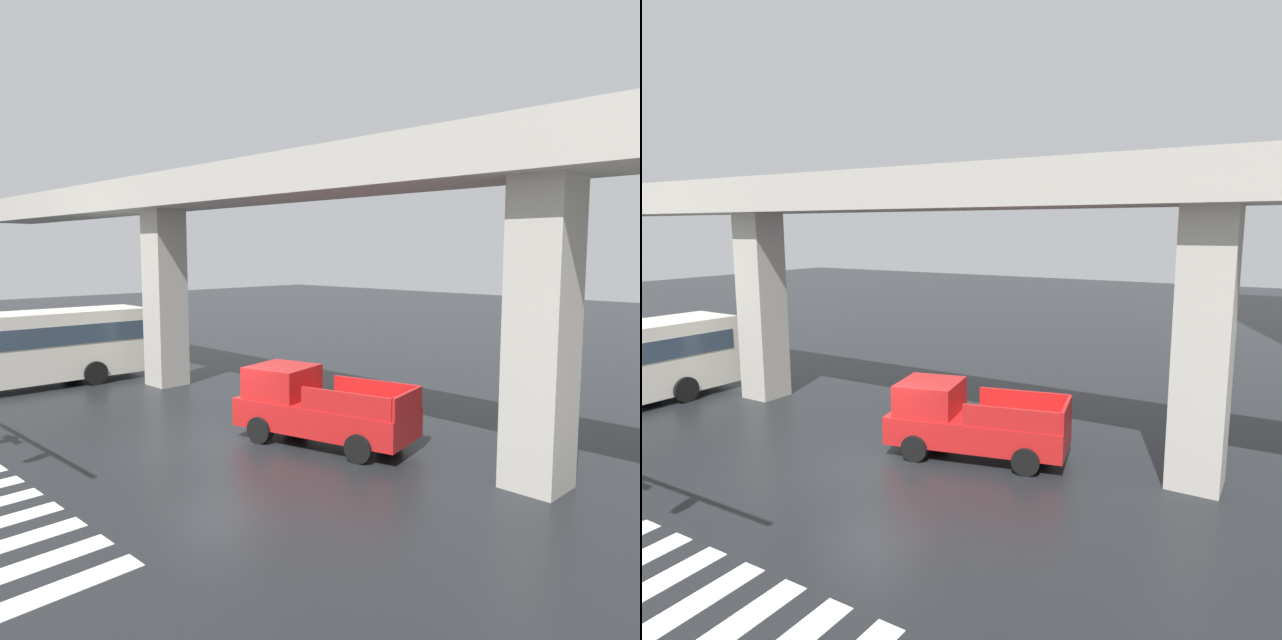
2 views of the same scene
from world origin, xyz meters
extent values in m
plane|color=black|center=(0.00, 0.00, 0.00)|extent=(120.00, 120.00, 0.00)
cube|color=silver|center=(0.00, -6.16, 0.01)|extent=(0.55, 2.80, 0.01)
cube|color=silver|center=(1.10, -6.16, 0.01)|extent=(0.55, 2.80, 0.01)
cube|color=silver|center=(2.20, -6.16, 0.01)|extent=(0.55, 2.80, 0.01)
cube|color=#ADA89E|center=(0.00, 3.37, 7.63)|extent=(49.36, 2.56, 1.20)
cube|color=#ADA89E|center=(-7.86, 3.37, 3.52)|extent=(1.30, 1.30, 7.03)
cube|color=#ADA89E|center=(7.86, 3.37, 3.52)|extent=(1.30, 1.30, 7.03)
cube|color=red|center=(2.14, 2.29, 0.78)|extent=(5.40, 2.99, 0.80)
cube|color=red|center=(0.73, 1.96, 1.63)|extent=(2.05, 2.08, 0.90)
cube|color=#3F5160|center=(0.27, 1.86, 1.63)|extent=(0.47, 1.65, 0.77)
cube|color=red|center=(3.45, 1.69, 1.48)|extent=(2.61, 0.69, 0.60)
cube|color=red|center=(3.06, 3.40, 1.48)|extent=(2.61, 0.69, 0.60)
cube|color=red|center=(4.58, 2.85, 1.48)|extent=(0.49, 1.73, 0.60)
cylinder|color=black|center=(0.80, 1.05, 0.38)|extent=(0.80, 0.44, 0.76)
cylinder|color=black|center=(0.40, 2.81, 0.38)|extent=(0.80, 0.44, 0.76)
cylinder|color=black|center=(3.88, 1.76, 0.38)|extent=(0.80, 0.44, 0.76)
cylinder|color=black|center=(3.48, 3.52, 0.38)|extent=(0.80, 0.44, 0.76)
cylinder|color=black|center=(-9.91, 1.29, 0.48)|extent=(0.40, 0.98, 0.96)
cylinder|color=black|center=(-12.35, 1.41, 0.48)|extent=(0.40, 0.98, 0.96)
camera|label=1|loc=(13.89, -9.81, 5.38)|focal=34.58mm
camera|label=2|loc=(9.75, -11.61, 6.47)|focal=32.43mm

